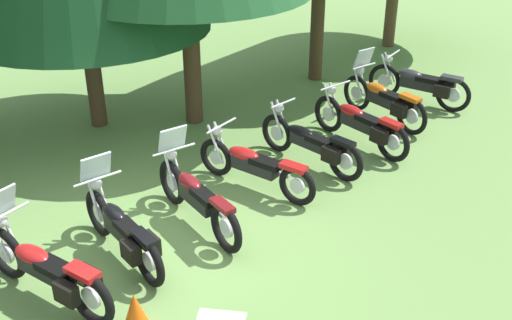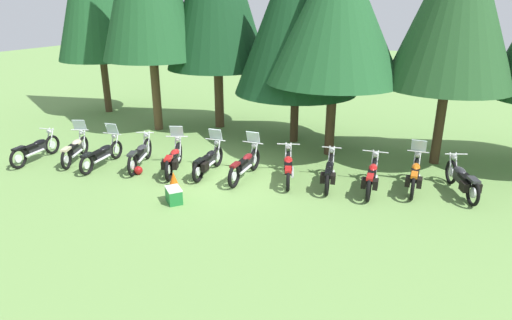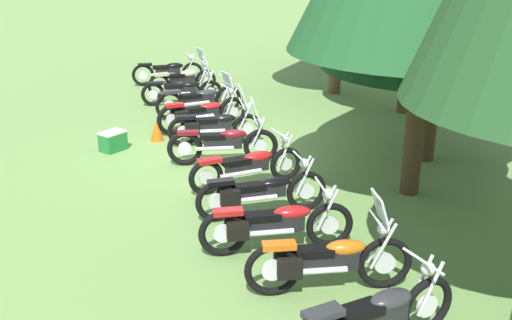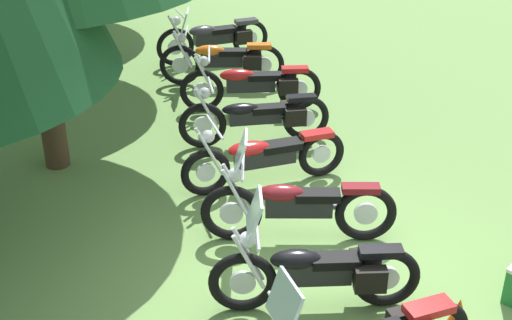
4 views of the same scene
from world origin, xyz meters
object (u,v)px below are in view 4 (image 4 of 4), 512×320
Objects in this scene: motorcycle_6 at (296,205)px; motorcycle_7 at (264,156)px; motorcycle_8 at (258,117)px; motorcycle_9 at (253,84)px; motorcycle_10 at (223,59)px; traffic_cone at (457,319)px; motorcycle_5 at (318,271)px; motorcycle_11 at (215,37)px.

motorcycle_7 is (1.28, 0.46, -0.04)m from motorcycle_6.
motorcycle_9 reaches higher than motorcycle_8.
motorcycle_6 is at bearing 101.27° from motorcycle_10.
motorcycle_9 reaches higher than traffic_cone.
motorcycle_9 is at bearing -82.09° from motorcycle_6.
motorcycle_8 is 0.96× the size of motorcycle_9.
motorcycle_5 is 0.96× the size of motorcycle_8.
motorcycle_11 reaches higher than motorcycle_8.
traffic_cone is (-4.16, -2.24, -0.20)m from motorcycle_8.
motorcycle_8 is (3.79, 0.88, -0.02)m from motorcycle_5.
motorcycle_7 reaches higher than traffic_cone.
motorcycle_5 reaches higher than motorcycle_9.
motorcycle_11 is at bearing -87.07° from motorcycle_8.
motorcycle_11 is (7.43, 1.99, 0.01)m from motorcycle_5.
motorcycle_11 reaches higher than traffic_cone.
motorcycle_8 is at bearing -84.08° from motorcycle_5.
motorcycle_5 is 0.99× the size of motorcycle_7.
traffic_cone is (-0.37, -1.36, -0.22)m from motorcycle_5.
motorcycle_10 is at bearing 78.43° from motorcycle_11.
motorcycle_10 is 1.07× the size of motorcycle_11.
motorcycle_10 is (3.64, 0.97, 0.05)m from motorcycle_7.
motorcycle_7 is at bearing -74.16° from motorcycle_6.
traffic_cone is at bearing 102.80° from motorcycle_7.
motorcycle_5 is 2.61m from motorcycle_7.
motorcycle_6 is 3.88m from motorcycle_9.
motorcycle_6 reaches higher than motorcycle_8.
motorcycle_7 is (2.51, 0.71, -0.03)m from motorcycle_5.
motorcycle_5 is at bearing 82.91° from motorcycle_7.
motorcycle_6 is 4.81× the size of traffic_cone.
motorcycle_7 is 0.96× the size of motorcycle_10.
motorcycle_5 is at bearing 79.86° from motorcycle_11.
motorcycle_6 reaches higher than motorcycle_9.
motorcycle_5 is 0.96× the size of motorcycle_10.
motorcycle_10 is at bearing -97.95° from motorcycle_7.
motorcycle_8 is 4.72m from traffic_cone.
motorcycle_5 is 0.94× the size of motorcycle_6.
motorcycle_5 reaches higher than motorcycle_11.
traffic_cone is (-1.60, -1.61, -0.23)m from motorcycle_6.
motorcycle_6 is at bearing 89.83° from motorcycle_8.
motorcycle_8 is at bearing -80.14° from motorcycle_6.
motorcycle_5 is at bearing 89.05° from motorcycle_8.
motorcycle_9 is 1.04× the size of motorcycle_10.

